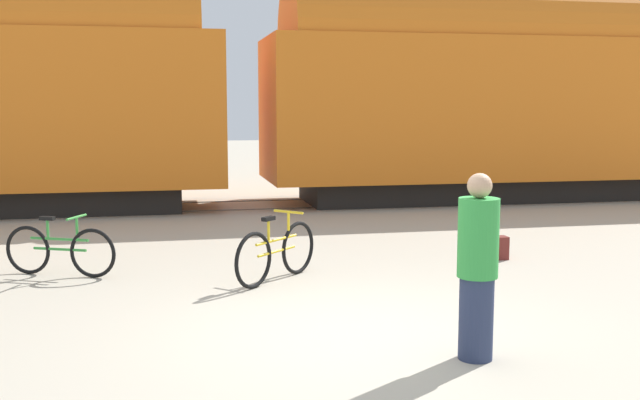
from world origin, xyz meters
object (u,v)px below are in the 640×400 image
object	(u,v)px
freight_train	(244,84)
bicycle_green	(60,250)
backpack	(498,248)
bicycle_yellow	(277,252)
person_in_green	(477,268)

from	to	relation	value
freight_train	bicycle_green	world-z (taller)	freight_train
freight_train	backpack	world-z (taller)	freight_train
backpack	bicycle_yellow	bearing A→B (deg)	-168.63
bicycle_green	bicycle_yellow	xyz separation A→B (m)	(2.78, -0.86, 0.03)
person_in_green	backpack	size ratio (longest dim) A/B	4.93
freight_train	person_in_green	xyz separation A→B (m)	(0.93, -10.65, -1.87)
freight_train	backpack	bearing A→B (deg)	-65.62
freight_train	backpack	distance (m)	7.73
bicycle_yellow	person_in_green	world-z (taller)	person_in_green
bicycle_green	backpack	distance (m)	6.17
freight_train	bicycle_yellow	distance (m)	7.70
person_in_green	backpack	xyz separation A→B (m)	(2.09, 4.01, -0.67)
bicycle_green	person_in_green	world-z (taller)	person_in_green
person_in_green	backpack	world-z (taller)	person_in_green
bicycle_green	person_in_green	distance (m)	5.87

